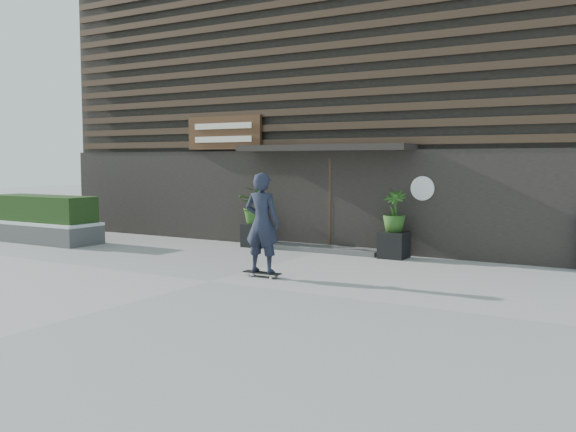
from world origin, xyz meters
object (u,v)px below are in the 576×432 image
Objects in this scene: raised_bed at (44,233)px; skateboarder at (262,223)px; planter_pot_right at (394,245)px; planter_pot_left at (256,235)px.

skateboarder reaches higher than raised_bed.
raised_bed is at bearing -166.93° from planter_pot_right.
raised_bed is 8.24m from skateboarder.
raised_bed is (-9.40, -2.18, -0.05)m from planter_pot_right.
raised_bed is at bearing 170.44° from skateboarder.
planter_pot_left is 3.80m from planter_pot_right.
planter_pot_left is 0.17× the size of raised_bed.
planter_pot_left is 6.01m from raised_bed.
planter_pot_right is at bearing 13.07° from raised_bed.
planter_pot_left is at bearing 125.10° from skateboarder.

